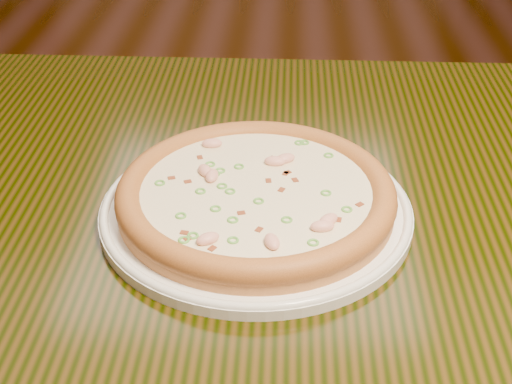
{
  "coord_description": "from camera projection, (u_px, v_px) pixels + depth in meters",
  "views": [
    {
      "loc": [
        0.24,
        -1.15,
        1.2
      ],
      "look_at": [
        0.21,
        -0.51,
        0.78
      ],
      "focal_mm": 50.0,
      "sensor_mm": 36.0,
      "label": 1
    }
  ],
  "objects": [
    {
      "name": "hero_table",
      "position": [
        355.0,
        261.0,
        0.88
      ],
      "size": [
        1.2,
        0.8,
        0.75
      ],
      "color": "black",
      "rests_on": "ground"
    },
    {
      "name": "ground",
      "position": [
        176.0,
        357.0,
        1.63
      ],
      "size": [
        9.0,
        9.0,
        0.0
      ],
      "primitive_type": "plane",
      "color": "black"
    },
    {
      "name": "pizza",
      "position": [
        256.0,
        194.0,
        0.77
      ],
      "size": [
        0.3,
        0.3,
        0.03
      ],
      "color": "#C6843E",
      "rests_on": "plate"
    },
    {
      "name": "plate",
      "position": [
        256.0,
        208.0,
        0.78
      ],
      "size": [
        0.34,
        0.34,
        0.02
      ],
      "color": "white",
      "rests_on": "hero_table"
    }
  ]
}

